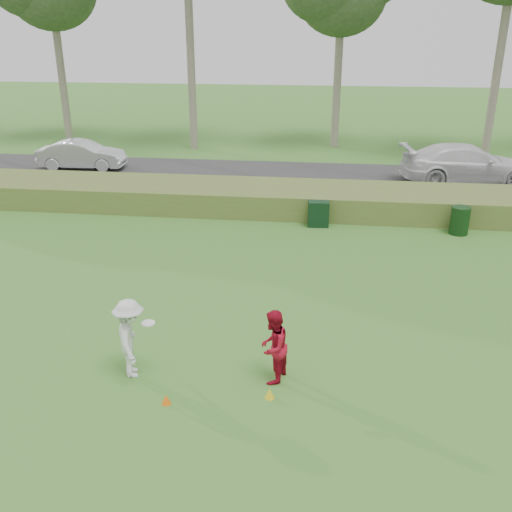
# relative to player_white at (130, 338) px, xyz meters

# --- Properties ---
(ground) EXTENTS (120.00, 120.00, 0.00)m
(ground) POSITION_rel_player_white_xyz_m (2.10, -0.46, -0.84)
(ground) COLOR #346F25
(ground) RESTS_ON ground
(reed_strip) EXTENTS (80.00, 3.00, 0.90)m
(reed_strip) POSITION_rel_player_white_xyz_m (2.10, 11.54, -0.39)
(reed_strip) COLOR #506729
(reed_strip) RESTS_ON ground
(park_road) EXTENTS (80.00, 6.00, 0.06)m
(park_road) POSITION_rel_player_white_xyz_m (2.10, 16.54, -0.81)
(park_road) COLOR #2D2D2D
(park_road) RESTS_ON ground
(player_white) EXTENTS (1.01, 1.23, 1.68)m
(player_white) POSITION_rel_player_white_xyz_m (0.00, 0.00, 0.00)
(player_white) COLOR silver
(player_white) RESTS_ON ground
(player_red) EXTENTS (0.77, 0.89, 1.55)m
(player_red) POSITION_rel_player_white_xyz_m (2.87, 0.15, -0.07)
(player_red) COLOR #A30E23
(player_red) RESTS_ON ground
(cone_orange) EXTENTS (0.18, 0.18, 0.20)m
(cone_orange) POSITION_rel_player_white_xyz_m (0.94, -0.88, -0.74)
(cone_orange) COLOR orange
(cone_orange) RESTS_ON ground
(cone_yellow) EXTENTS (0.19, 0.19, 0.21)m
(cone_yellow) POSITION_rel_player_white_xyz_m (2.87, -0.46, -0.74)
(cone_yellow) COLOR yellow
(cone_yellow) RESTS_ON ground
(utility_cabinet) EXTENTS (0.76, 0.51, 0.91)m
(utility_cabinet) POSITION_rel_player_white_xyz_m (3.53, 9.78, -0.39)
(utility_cabinet) COLOR black
(utility_cabinet) RESTS_ON ground
(trash_bin) EXTENTS (0.71, 0.71, 0.96)m
(trash_bin) POSITION_rel_player_white_xyz_m (8.33, 9.58, -0.36)
(trash_bin) COLOR black
(trash_bin) RESTS_ON ground
(car_mid) EXTENTS (4.25, 1.72, 1.37)m
(car_mid) POSITION_rel_player_white_xyz_m (-8.18, 16.78, -0.10)
(car_mid) COLOR silver
(car_mid) RESTS_ON park_road
(car_right) EXTENTS (6.02, 3.02, 1.68)m
(car_right) POSITION_rel_player_white_xyz_m (9.94, 16.49, 0.06)
(car_right) COLOR silver
(car_right) RESTS_ON park_road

